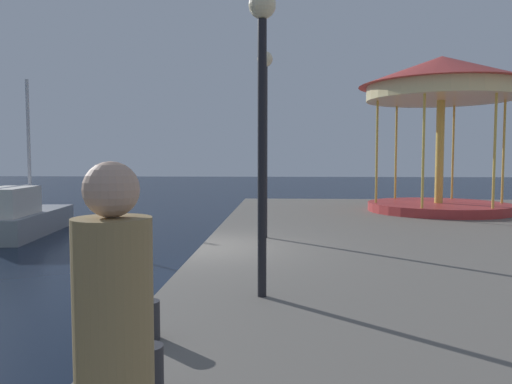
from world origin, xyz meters
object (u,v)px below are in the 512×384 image
object	(u,v)px
lamp_post_near_edge	(262,89)
lamp_post_mid_promenade	(265,111)
sailboat_grey	(21,217)
carousel	(441,96)
bollard_center	(148,320)
bollard_north	(148,370)

from	to	relation	value
lamp_post_near_edge	lamp_post_mid_promenade	bearing A→B (deg)	91.73
sailboat_grey	carousel	distance (m)	15.11
carousel	lamp_post_mid_promenade	distance (m)	8.46
sailboat_grey	bollard_center	world-z (taller)	sailboat_grey
bollard_north	bollard_center	xyz separation A→B (m)	(-0.33, 1.19, 0.00)
lamp_post_near_edge	sailboat_grey	bearing A→B (deg)	131.66
lamp_post_near_edge	bollard_north	size ratio (longest dim) A/B	10.10
carousel	sailboat_grey	bearing A→B (deg)	-175.61
lamp_post_mid_promenade	bollard_center	size ratio (longest dim) A/B	10.81
sailboat_grey	bollard_north	xyz separation A→B (m)	(7.99, -12.69, 0.36)
lamp_post_mid_promenade	bollard_north	world-z (taller)	lamp_post_mid_promenade
lamp_post_mid_promenade	bollard_center	distance (m)	7.22
sailboat_grey	bollard_north	world-z (taller)	sailboat_grey
lamp_post_near_edge	lamp_post_mid_promenade	xyz separation A→B (m)	(-0.15, 4.96, 0.17)
sailboat_grey	lamp_post_near_edge	distance (m)	13.51
lamp_post_mid_promenade	bollard_north	size ratio (longest dim) A/B	10.81
carousel	lamp_post_mid_promenade	bearing A→B (deg)	-134.32
lamp_post_near_edge	lamp_post_mid_promenade	size ratio (longest dim) A/B	0.93
sailboat_grey	carousel	world-z (taller)	carousel
carousel	bollard_north	world-z (taller)	carousel
sailboat_grey	lamp_post_near_edge	size ratio (longest dim) A/B	1.36
carousel	bollard_center	bearing A→B (deg)	-118.41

